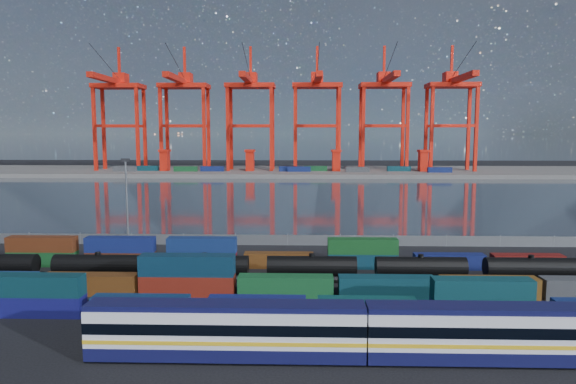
{
  "coord_description": "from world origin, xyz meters",
  "views": [
    {
      "loc": [
        2.93,
        -67.88,
        21.03
      ],
      "look_at": [
        0.0,
        30.0,
        10.0
      ],
      "focal_mm": 32.0,
      "sensor_mm": 36.0,
      "label": 1
    }
  ],
  "objects": [
    {
      "name": "yard_light_mast",
      "position": [
        -30.0,
        26.0,
        9.3
      ],
      "size": [
        1.6,
        0.4,
        16.6
      ],
      "color": "slate",
      "rests_on": "ground"
    },
    {
      "name": "container_row_mid",
      "position": [
        0.7,
        -2.72,
        1.79
      ],
      "size": [
        128.49,
        2.52,
        5.37
      ],
      "color": "#37393C",
      "rests_on": "ground"
    },
    {
      "name": "container_row_north",
      "position": [
        -21.99,
        11.64,
        1.98
      ],
      "size": [
        127.5,
        2.23,
        4.74
      ],
      "color": "#101550",
      "rests_on": "ground"
    },
    {
      "name": "quay_containers",
      "position": [
        -11.0,
        195.46,
        3.3
      ],
      "size": [
        172.58,
        10.99,
        2.6
      ],
      "color": "navy",
      "rests_on": "far_quay"
    },
    {
      "name": "straddle_carriers",
      "position": [
        -2.5,
        200.0,
        7.82
      ],
      "size": [
        140.0,
        7.0,
        11.1
      ],
      "color": "red",
      "rests_on": "far_quay"
    },
    {
      "name": "ground",
      "position": [
        0.0,
        0.0,
        0.0
      ],
      "size": [
        700.0,
        700.0,
        0.0
      ],
      "primitive_type": "plane",
      "color": "black",
      "rests_on": "ground"
    },
    {
      "name": "distant_mountains",
      "position": [
        63.02,
        1600.0,
        220.29
      ],
      "size": [
        2470.0,
        1100.0,
        520.0
      ],
      "color": "#1E2630",
      "rests_on": "ground"
    },
    {
      "name": "far_quay",
      "position": [
        0.0,
        210.0,
        1.0
      ],
      "size": [
        700.0,
        70.0,
        2.0
      ],
      "primitive_type": "cube",
      "color": "#514F4C",
      "rests_on": "ground"
    },
    {
      "name": "waterfront_fence",
      "position": [
        -0.0,
        28.0,
        1.0
      ],
      "size": [
        160.12,
        0.12,
        2.2
      ],
      "color": "#595B5E",
      "rests_on": "ground"
    },
    {
      "name": "passenger_train",
      "position": [
        21.75,
        -21.98,
        2.76
      ],
      "size": [
        77.89,
        3.2,
        5.48
      ],
      "color": "silver",
      "rests_on": "ground"
    },
    {
      "name": "harbor_water",
      "position": [
        0.0,
        105.0,
        0.01
      ],
      "size": [
        700.0,
        700.0,
        0.0
      ],
      "primitive_type": "plane",
      "color": "#283039",
      "rests_on": "ground"
    },
    {
      "name": "container_row_south",
      "position": [
        -9.81,
        -10.94,
        1.86
      ],
      "size": [
        139.08,
        2.28,
        4.86
      ],
      "color": "#45474B",
      "rests_on": "ground"
    },
    {
      "name": "gantry_cranes",
      "position": [
        -7.5,
        203.23,
        40.98
      ],
      "size": [
        200.71,
        49.37,
        66.85
      ],
      "color": "red",
      "rests_on": "ground"
    },
    {
      "name": "tanker_string",
      "position": [
        -3.56,
        4.03,
        2.04
      ],
      "size": [
        121.74,
        2.84,
        4.07
      ],
      "color": "black",
      "rests_on": "ground"
    }
  ]
}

